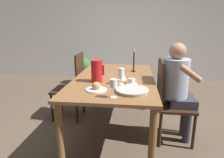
% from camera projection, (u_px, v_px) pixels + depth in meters
% --- Properties ---
extents(ground_plane, '(20.00, 20.00, 0.00)m').
position_uv_depth(ground_plane, '(114.00, 132.00, 2.65)').
color(ground_plane, brown).
extents(wall_back, '(10.00, 0.06, 2.60)m').
position_uv_depth(wall_back, '(126.00, 28.00, 4.94)').
color(wall_back, white).
rests_on(wall_back, ground_plane).
extents(dining_table, '(0.96, 1.70, 0.75)m').
position_uv_depth(dining_table, '(114.00, 85.00, 2.48)').
color(dining_table, brown).
rests_on(dining_table, ground_plane).
extents(chair_person_side, '(0.42, 0.42, 0.98)m').
position_uv_depth(chair_person_side, '(169.00, 100.00, 2.36)').
color(chair_person_side, '#331E14').
rests_on(chair_person_side, ground_plane).
extents(chair_opposite, '(0.42, 0.42, 0.98)m').
position_uv_depth(chair_opposite, '(73.00, 85.00, 2.95)').
color(chair_opposite, '#331E14').
rests_on(chair_opposite, ground_plane).
extents(person_seated, '(0.39, 0.41, 1.18)m').
position_uv_depth(person_seated, '(178.00, 84.00, 2.33)').
color(person_seated, '#33333D').
rests_on(person_seated, ground_plane).
extents(red_pitcher, '(0.15, 0.13, 0.25)m').
position_uv_depth(red_pitcher, '(97.00, 71.00, 2.25)').
color(red_pitcher, red).
rests_on(red_pitcher, dining_table).
extents(wine_glass_water, '(0.06, 0.06, 0.18)m').
position_uv_depth(wine_glass_water, '(121.00, 72.00, 2.14)').
color(wine_glass_water, white).
rests_on(wine_glass_water, dining_table).
extents(wine_glass_juice, '(0.06, 0.06, 0.17)m').
position_uv_depth(wine_glass_juice, '(113.00, 84.00, 1.75)').
color(wine_glass_juice, white).
rests_on(wine_glass_juice, dining_table).
extents(teacup_near_person, '(0.12, 0.12, 0.06)m').
position_uv_depth(teacup_near_person, '(132.00, 82.00, 2.18)').
color(teacup_near_person, white).
rests_on(teacup_near_person, dining_table).
extents(teacup_across, '(0.12, 0.12, 0.06)m').
position_uv_depth(teacup_across, '(121.00, 77.00, 2.36)').
color(teacup_across, white).
rests_on(teacup_across, dining_table).
extents(serving_tray, '(0.32, 0.32, 0.03)m').
position_uv_depth(serving_tray, '(132.00, 90.00, 1.93)').
color(serving_tray, '#B7B2A8').
rests_on(serving_tray, dining_table).
extents(bread_plate, '(0.21, 0.21, 0.09)m').
position_uv_depth(bread_plate, '(96.00, 88.00, 1.97)').
color(bread_plate, white).
rests_on(bread_plate, dining_table).
extents(candlestick_tall, '(0.06, 0.06, 0.32)m').
position_uv_depth(candlestick_tall, '(134.00, 63.00, 2.74)').
color(candlestick_tall, black).
rests_on(candlestick_tall, dining_table).
extents(potted_plant, '(0.37, 0.37, 0.63)m').
position_uv_depth(potted_plant, '(83.00, 68.00, 4.75)').
color(potted_plant, beige).
rests_on(potted_plant, ground_plane).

